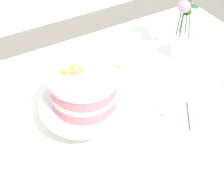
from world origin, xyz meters
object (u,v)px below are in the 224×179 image
(cake_stand, at_px, (85,106))
(flower_vase, at_px, (184,21))
(dining_table, at_px, (130,130))
(fallen_rose, at_px, (168,111))
(layer_cake, at_px, (84,89))

(cake_stand, distance_m, flower_vase, 0.53)
(dining_table, xyz_separation_m, cake_stand, (-0.16, 0.03, 0.17))
(flower_vase, bearing_deg, dining_table, -152.84)
(dining_table, height_order, cake_stand, cake_stand)
(cake_stand, bearing_deg, fallen_rose, -21.53)
(cake_stand, bearing_deg, layer_cake, 122.02)
(flower_vase, bearing_deg, fallen_rose, -134.42)
(layer_cake, relative_size, fallen_rose, 1.73)
(cake_stand, xyz_separation_m, flower_vase, (0.50, 0.14, 0.09))
(dining_table, height_order, fallen_rose, fallen_rose)
(layer_cake, xyz_separation_m, fallen_rose, (0.26, -0.10, -0.14))
(cake_stand, distance_m, layer_cake, 0.07)
(dining_table, relative_size, layer_cake, 6.62)
(flower_vase, height_order, fallen_rose, flower_vase)
(dining_table, distance_m, fallen_rose, 0.16)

